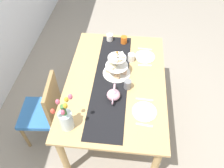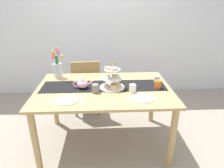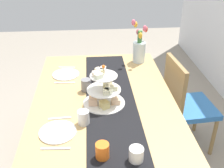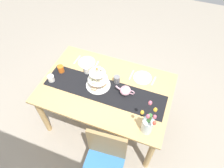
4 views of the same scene
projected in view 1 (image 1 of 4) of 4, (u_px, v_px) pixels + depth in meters
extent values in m
plane|color=gray|center=(115.00, 120.00, 2.93)|extent=(8.00, 8.00, 0.00)
cube|color=tan|center=(116.00, 81.00, 2.37)|extent=(1.58, 1.04, 0.03)
cylinder|color=tan|center=(155.00, 166.00, 2.15)|extent=(0.07, 0.07, 0.74)
cylinder|color=tan|center=(152.00, 64.00, 3.10)|extent=(0.07, 0.07, 0.74)
cylinder|color=tan|center=(63.00, 157.00, 2.21)|extent=(0.07, 0.07, 0.74)
cylinder|color=tan|center=(89.00, 60.00, 3.16)|extent=(0.07, 0.07, 0.74)
cylinder|color=olive|center=(33.00, 111.00, 2.77)|extent=(0.04, 0.04, 0.41)
cylinder|color=olive|center=(25.00, 137.00, 2.54)|extent=(0.04, 0.04, 0.41)
cylinder|color=olive|center=(62.00, 112.00, 2.77)|extent=(0.04, 0.04, 0.41)
cylinder|color=olive|center=(57.00, 138.00, 2.53)|extent=(0.04, 0.04, 0.41)
cube|color=#3370B7|center=(40.00, 113.00, 2.48)|extent=(0.45, 0.45, 0.05)
cube|color=olive|center=(52.00, 100.00, 2.29)|extent=(0.42, 0.07, 0.45)
cube|color=black|center=(111.00, 79.00, 2.36)|extent=(1.48, 0.36, 0.00)
cylinder|color=beige|center=(117.00, 64.00, 2.31)|extent=(0.01, 0.01, 0.28)
cylinder|color=white|center=(117.00, 73.00, 2.42)|extent=(0.30, 0.30, 0.01)
cylinder|color=white|center=(117.00, 66.00, 2.33)|extent=(0.24, 0.24, 0.01)
cylinder|color=white|center=(117.00, 58.00, 2.25)|extent=(0.19, 0.19, 0.01)
cube|color=#E1CD7B|center=(117.00, 67.00, 2.44)|extent=(0.08, 0.07, 0.05)
cube|color=beige|center=(109.00, 70.00, 2.41)|extent=(0.06, 0.07, 0.04)
cube|color=#EDBC89|center=(117.00, 76.00, 2.35)|extent=(0.06, 0.06, 0.04)
cube|color=beige|center=(124.00, 71.00, 2.40)|extent=(0.07, 0.06, 0.05)
cube|color=beige|center=(116.00, 60.00, 2.36)|extent=(0.06, 0.04, 0.03)
cube|color=silver|center=(114.00, 61.00, 2.35)|extent=(0.07, 0.06, 0.03)
cube|color=beige|center=(110.00, 63.00, 2.33)|extent=(0.04, 0.06, 0.03)
cube|color=beige|center=(113.00, 68.00, 2.29)|extent=(0.07, 0.06, 0.03)
cube|color=#F4DBC9|center=(117.00, 60.00, 2.20)|extent=(0.06, 0.05, 0.03)
cube|color=beige|center=(120.00, 59.00, 2.21)|extent=(0.07, 0.06, 0.03)
cube|color=#F3DCC8|center=(122.00, 57.00, 2.23)|extent=(0.05, 0.06, 0.03)
cube|color=silver|center=(121.00, 54.00, 2.26)|extent=(0.06, 0.07, 0.03)
sphere|color=orange|center=(117.00, 52.00, 2.20)|extent=(0.02, 0.02, 0.02)
ellipsoid|color=#E5A8BC|center=(113.00, 95.00, 2.15)|extent=(0.13, 0.13, 0.10)
cone|color=#E5A8BC|center=(113.00, 90.00, 2.10)|extent=(0.06, 0.06, 0.04)
cylinder|color=#E5A8BC|center=(114.00, 87.00, 2.20)|extent=(0.07, 0.02, 0.06)
torus|color=#E5A8BC|center=(113.00, 101.00, 2.10)|extent=(0.07, 0.01, 0.07)
cylinder|color=silver|center=(66.00, 120.00, 1.91)|extent=(0.12, 0.12, 0.19)
cylinder|color=#3D7538|center=(64.00, 110.00, 1.80)|extent=(0.04, 0.04, 0.12)
ellipsoid|color=yellow|center=(66.00, 100.00, 1.82)|extent=(0.04, 0.04, 0.06)
ellipsoid|color=#E5607A|center=(58.00, 102.00, 1.75)|extent=(0.04, 0.04, 0.06)
ellipsoid|color=#EF4C38|center=(53.00, 111.00, 1.73)|extent=(0.04, 0.04, 0.06)
ellipsoid|color=#E5607A|center=(63.00, 112.00, 1.75)|extent=(0.04, 0.04, 0.06)
ellipsoid|color=yellow|center=(65.00, 106.00, 1.70)|extent=(0.04, 0.04, 0.06)
ellipsoid|color=#E5607A|center=(70.00, 97.00, 1.71)|extent=(0.04, 0.04, 0.06)
cylinder|color=white|center=(110.00, 38.00, 2.78)|extent=(0.08, 0.08, 0.08)
cylinder|color=white|center=(144.00, 112.00, 2.08)|extent=(0.23, 0.23, 0.01)
cube|color=silver|center=(144.00, 125.00, 1.99)|extent=(0.03, 0.15, 0.01)
cube|color=silver|center=(144.00, 99.00, 2.18)|extent=(0.02, 0.17, 0.01)
cylinder|color=white|center=(145.00, 57.00, 2.59)|extent=(0.23, 0.23, 0.01)
cube|color=silver|center=(145.00, 65.00, 2.50)|extent=(0.03, 0.15, 0.01)
cube|color=silver|center=(145.00, 49.00, 2.69)|extent=(0.02, 0.17, 0.01)
cylinder|color=slate|center=(128.00, 84.00, 2.25)|extent=(0.08, 0.08, 0.09)
cylinder|color=white|center=(131.00, 58.00, 2.52)|extent=(0.08, 0.08, 0.09)
cylinder|color=orange|center=(124.00, 40.00, 2.74)|extent=(0.08, 0.08, 0.09)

